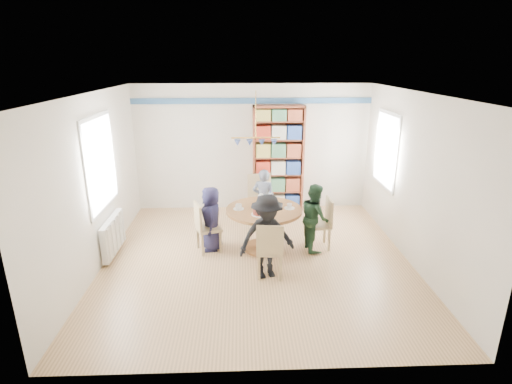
{
  "coord_description": "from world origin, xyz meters",
  "views": [
    {
      "loc": [
        -0.25,
        -5.95,
        3.16
      ],
      "look_at": [
        0.0,
        0.4,
        1.05
      ],
      "focal_mm": 28.0,
      "sensor_mm": 36.0,
      "label": 1
    }
  ],
  "objects_px": {
    "chair_left": "(204,225)",
    "person_near": "(267,237)",
    "radiator": "(113,235)",
    "chair_right": "(323,221)",
    "person_far": "(264,199)",
    "chair_far": "(260,198)",
    "person_left": "(211,219)",
    "dining_table": "(264,219)",
    "person_right": "(315,217)",
    "bookshelf": "(278,160)",
    "chair_near": "(270,248)"
  },
  "relations": [
    {
      "from": "person_right",
      "to": "radiator",
      "type": "bearing_deg",
      "value": 83.49
    },
    {
      "from": "person_right",
      "to": "bookshelf",
      "type": "bearing_deg",
      "value": 5.39
    },
    {
      "from": "chair_near",
      "to": "person_near",
      "type": "distance_m",
      "value": 0.18
    },
    {
      "from": "chair_near",
      "to": "person_right",
      "type": "distance_m",
      "value": 1.27
    },
    {
      "from": "chair_right",
      "to": "person_far",
      "type": "relative_size",
      "value": 0.75
    },
    {
      "from": "person_left",
      "to": "person_near",
      "type": "bearing_deg",
      "value": 32.74
    },
    {
      "from": "person_left",
      "to": "person_near",
      "type": "xyz_separation_m",
      "value": [
        0.89,
        -0.97,
        0.09
      ]
    },
    {
      "from": "radiator",
      "to": "chair_left",
      "type": "height_order",
      "value": "chair_left"
    },
    {
      "from": "bookshelf",
      "to": "person_right",
      "type": "bearing_deg",
      "value": -76.9
    },
    {
      "from": "chair_far",
      "to": "person_left",
      "type": "height_order",
      "value": "person_left"
    },
    {
      "from": "chair_left",
      "to": "chair_right",
      "type": "xyz_separation_m",
      "value": [
        2.05,
        0.09,
        0.01
      ]
    },
    {
      "from": "chair_left",
      "to": "person_far",
      "type": "bearing_deg",
      "value": 42.29
    },
    {
      "from": "chair_far",
      "to": "person_near",
      "type": "xyz_separation_m",
      "value": [
        -0.0,
        -1.96,
        0.08
      ]
    },
    {
      "from": "chair_left",
      "to": "chair_far",
      "type": "height_order",
      "value": "chair_far"
    },
    {
      "from": "chair_far",
      "to": "bookshelf",
      "type": "relative_size",
      "value": 0.46
    },
    {
      "from": "chair_near",
      "to": "person_left",
      "type": "xyz_separation_m",
      "value": [
        -0.94,
        1.02,
        0.07
      ]
    },
    {
      "from": "chair_left",
      "to": "person_far",
      "type": "relative_size",
      "value": 0.74
    },
    {
      "from": "dining_table",
      "to": "person_left",
      "type": "relative_size",
      "value": 1.14
    },
    {
      "from": "dining_table",
      "to": "person_right",
      "type": "bearing_deg",
      "value": -1.51
    },
    {
      "from": "dining_table",
      "to": "chair_left",
      "type": "relative_size",
      "value": 1.47
    },
    {
      "from": "person_right",
      "to": "bookshelf",
      "type": "height_order",
      "value": "bookshelf"
    },
    {
      "from": "chair_right",
      "to": "person_left",
      "type": "distance_m",
      "value": 1.94
    },
    {
      "from": "chair_near",
      "to": "person_left",
      "type": "height_order",
      "value": "person_left"
    },
    {
      "from": "chair_right",
      "to": "radiator",
      "type": "bearing_deg",
      "value": -177.94
    },
    {
      "from": "chair_right",
      "to": "person_near",
      "type": "relative_size",
      "value": 0.68
    },
    {
      "from": "radiator",
      "to": "person_far",
      "type": "bearing_deg",
      "value": 21.21
    },
    {
      "from": "bookshelf",
      "to": "chair_far",
      "type": "bearing_deg",
      "value": -114.66
    },
    {
      "from": "person_right",
      "to": "person_far",
      "type": "bearing_deg",
      "value": 33.64
    },
    {
      "from": "radiator",
      "to": "person_near",
      "type": "xyz_separation_m",
      "value": [
        2.54,
        -0.84,
        0.31
      ]
    },
    {
      "from": "person_near",
      "to": "bookshelf",
      "type": "height_order",
      "value": "bookshelf"
    },
    {
      "from": "person_left",
      "to": "chair_far",
      "type": "bearing_deg",
      "value": 128.1
    },
    {
      "from": "radiator",
      "to": "person_near",
      "type": "bearing_deg",
      "value": -18.27
    },
    {
      "from": "chair_near",
      "to": "person_far",
      "type": "bearing_deg",
      "value": 89.68
    },
    {
      "from": "chair_left",
      "to": "person_near",
      "type": "xyz_separation_m",
      "value": [
        1.01,
        -0.88,
        0.17
      ]
    },
    {
      "from": "person_left",
      "to": "person_right",
      "type": "xyz_separation_m",
      "value": [
        1.77,
        -0.06,
        0.02
      ]
    },
    {
      "from": "radiator",
      "to": "dining_table",
      "type": "bearing_deg",
      "value": 2.12
    },
    {
      "from": "chair_right",
      "to": "chair_near",
      "type": "distance_m",
      "value": 1.42
    },
    {
      "from": "chair_right",
      "to": "chair_near",
      "type": "height_order",
      "value": "same"
    },
    {
      "from": "person_far",
      "to": "person_near",
      "type": "height_order",
      "value": "person_near"
    },
    {
      "from": "radiator",
      "to": "person_right",
      "type": "distance_m",
      "value": 3.43
    },
    {
      "from": "chair_far",
      "to": "bookshelf",
      "type": "bearing_deg",
      "value": 65.34
    },
    {
      "from": "radiator",
      "to": "person_far",
      "type": "height_order",
      "value": "person_far"
    },
    {
      "from": "person_near",
      "to": "bookshelf",
      "type": "bearing_deg",
      "value": 66.24
    },
    {
      "from": "radiator",
      "to": "chair_near",
      "type": "bearing_deg",
      "value": -18.91
    },
    {
      "from": "dining_table",
      "to": "person_left",
      "type": "distance_m",
      "value": 0.91
    },
    {
      "from": "person_right",
      "to": "person_near",
      "type": "distance_m",
      "value": 1.27
    },
    {
      "from": "chair_far",
      "to": "radiator",
      "type": "bearing_deg",
      "value": -156.14
    },
    {
      "from": "radiator",
      "to": "person_far",
      "type": "distance_m",
      "value": 2.8
    },
    {
      "from": "radiator",
      "to": "bookshelf",
      "type": "relative_size",
      "value": 0.44
    },
    {
      "from": "chair_right",
      "to": "person_right",
      "type": "height_order",
      "value": "person_right"
    }
  ]
}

